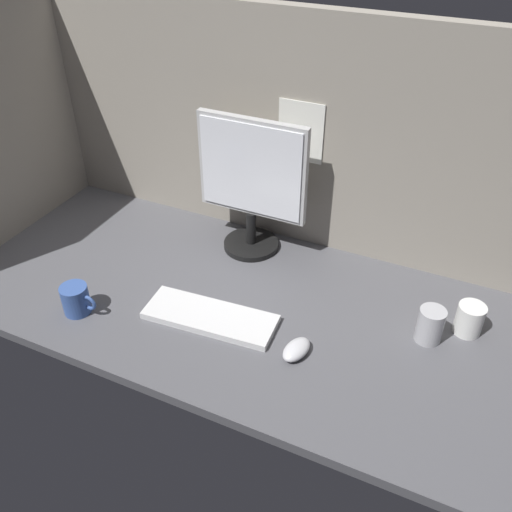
{
  "coord_description": "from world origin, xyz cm",
  "views": [
    {
      "loc": [
        54.46,
        -109.71,
        105.1
      ],
      "look_at": [
        -3.84,
        0.0,
        14.0
      ],
      "focal_mm": 38.68,
      "sensor_mm": 36.0,
      "label": 1
    }
  ],
  "objects_px": {
    "mouse": "(296,349)",
    "mug_steel": "(430,325)",
    "monitor": "(252,182)",
    "keyboard": "(210,317)",
    "mug_ceramic_white": "(469,319)",
    "mug_ceramic_blue": "(76,300)"
  },
  "relations": [
    {
      "from": "mouse",
      "to": "mug_steel",
      "type": "distance_m",
      "value": 0.36
    },
    {
      "from": "mouse",
      "to": "mug_ceramic_blue",
      "type": "height_order",
      "value": "mug_ceramic_blue"
    },
    {
      "from": "mug_steel",
      "to": "keyboard",
      "type": "bearing_deg",
      "value": -162.44
    },
    {
      "from": "monitor",
      "to": "mouse",
      "type": "distance_m",
      "value": 0.55
    },
    {
      "from": "monitor",
      "to": "mug_steel",
      "type": "xyz_separation_m",
      "value": [
        0.61,
        -0.2,
        -0.19
      ]
    },
    {
      "from": "mug_steel",
      "to": "mouse",
      "type": "bearing_deg",
      "value": -146.14
    },
    {
      "from": "mouse",
      "to": "mug_ceramic_blue",
      "type": "relative_size",
      "value": 0.88
    },
    {
      "from": "keyboard",
      "to": "mug_ceramic_blue",
      "type": "distance_m",
      "value": 0.38
    },
    {
      "from": "mug_ceramic_blue",
      "to": "mug_steel",
      "type": "bearing_deg",
      "value": 18.35
    },
    {
      "from": "keyboard",
      "to": "mouse",
      "type": "height_order",
      "value": "mouse"
    },
    {
      "from": "keyboard",
      "to": "mug_ceramic_white",
      "type": "xyz_separation_m",
      "value": [
        0.65,
        0.25,
        0.03
      ]
    },
    {
      "from": "mouse",
      "to": "mug_steel",
      "type": "relative_size",
      "value": 0.96
    },
    {
      "from": "keyboard",
      "to": "mug_ceramic_white",
      "type": "bearing_deg",
      "value": 16.7
    },
    {
      "from": "mug_ceramic_white",
      "to": "mug_steel",
      "type": "bearing_deg",
      "value": -140.75
    },
    {
      "from": "monitor",
      "to": "keyboard",
      "type": "xyz_separation_m",
      "value": [
        0.05,
        -0.37,
        -0.23
      ]
    },
    {
      "from": "mug_ceramic_blue",
      "to": "mug_ceramic_white",
      "type": "distance_m",
      "value": 1.08
    },
    {
      "from": "monitor",
      "to": "mouse",
      "type": "relative_size",
      "value": 4.59
    },
    {
      "from": "keyboard",
      "to": "mug_ceramic_white",
      "type": "height_order",
      "value": "mug_ceramic_white"
    },
    {
      "from": "mug_ceramic_blue",
      "to": "mug_steel",
      "type": "relative_size",
      "value": 1.08
    },
    {
      "from": "mug_ceramic_blue",
      "to": "mug_ceramic_white",
      "type": "bearing_deg",
      "value": 20.58
    },
    {
      "from": "mug_ceramic_blue",
      "to": "mug_steel",
      "type": "distance_m",
      "value": 0.97
    },
    {
      "from": "keyboard",
      "to": "mug_ceramic_blue",
      "type": "xyz_separation_m",
      "value": [
        -0.36,
        -0.13,
        0.03
      ]
    }
  ]
}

